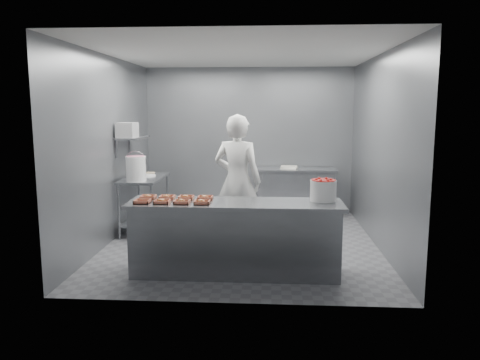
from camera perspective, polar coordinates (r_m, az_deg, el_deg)
name	(u,v)px	position (r m, az deg, el deg)	size (l,w,h in m)	color
floor	(242,242)	(7.18, 0.23, -7.60)	(4.50, 4.50, 0.00)	#4C4C51
ceiling	(242,53)	(6.94, 0.25, 15.19)	(4.50, 4.50, 0.00)	white
wall_back	(249,140)	(9.16, 1.09, 4.85)	(4.00, 0.04, 2.80)	slate
wall_left	(110,150)	(7.32, -15.62, 3.55)	(0.04, 4.50, 2.80)	slate
wall_right	(379,152)	(7.09, 16.63, 3.35)	(0.04, 4.50, 2.80)	slate
service_counter	(235,238)	(5.76, -0.58, -7.04)	(2.60, 0.70, 0.90)	slate
prep_table	(145,196)	(7.89, -11.55, -1.87)	(0.60, 1.20, 0.90)	slate
back_counter	(295,192)	(8.93, 6.75, -1.43)	(1.50, 0.60, 0.90)	slate
wall_shelf	(133,138)	(7.82, -12.97, 5.06)	(0.35, 0.90, 0.03)	slate
tray_0	(142,201)	(5.71, -11.82, -2.56)	(0.19, 0.18, 0.04)	tan
tray_1	(162,201)	(5.65, -9.50, -2.58)	(0.19, 0.18, 0.06)	tan
tray_2	(182,202)	(5.60, -7.10, -2.63)	(0.19, 0.18, 0.06)	tan
tray_3	(202,202)	(5.56, -4.67, -2.67)	(0.19, 0.18, 0.06)	tan
tray_4	(148,197)	(5.97, -11.15, -2.03)	(0.19, 0.18, 0.06)	tan
tray_5	(167,197)	(5.91, -8.90, -2.07)	(0.19, 0.18, 0.06)	tan
tray_6	(186,197)	(5.86, -6.61, -2.11)	(0.19, 0.18, 0.06)	tan
tray_7	(205,198)	(5.83, -4.29, -2.14)	(0.19, 0.18, 0.06)	tan
worker	(237,181)	(6.81, -0.31, -0.14)	(0.71, 0.46, 1.94)	silver
strawberry_tub	(323,190)	(5.78, 10.11, -1.15)	(0.32, 0.32, 0.26)	white
glaze_bucket	(136,168)	(7.41, -12.57, 1.43)	(0.32, 0.31, 0.47)	white
bucket_lid	(147,176)	(7.94, -11.27, 0.54)	(0.28, 0.28, 0.02)	white
rag	(150,173)	(8.26, -10.91, 0.85)	(0.15, 0.12, 0.02)	#CCB28C
appliance	(127,130)	(7.56, -13.59, 5.93)	(0.28, 0.31, 0.24)	gray
paper_stack	(289,167)	(8.86, 5.99, 1.57)	(0.30, 0.22, 0.05)	silver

